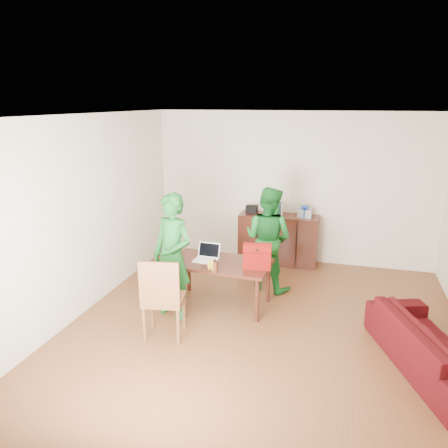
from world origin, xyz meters
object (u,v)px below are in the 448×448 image
(person_near, at_px, (173,256))
(red_bag, at_px, (257,258))
(person_far, at_px, (268,239))
(bottle, at_px, (215,266))
(laptop, at_px, (205,258))
(table, at_px, (220,267))
(sofa, at_px, (432,346))
(chair, at_px, (164,314))

(person_near, distance_m, red_bag, 1.15)
(person_far, xyz_separation_m, bottle, (-0.49, -1.19, -0.06))
(laptop, xyz_separation_m, bottle, (0.26, -0.38, 0.05))
(laptop, height_order, bottle, laptop)
(person_near, distance_m, bottle, 0.59)
(table, bearing_deg, red_bag, -4.74)
(table, distance_m, bottle, 0.44)
(table, distance_m, laptop, 0.24)
(table, bearing_deg, sofa, -14.94)
(bottle, height_order, sofa, bottle)
(chair, bearing_deg, table, 56.97)
(person_far, xyz_separation_m, sofa, (2.14, -1.66, -0.54))
(table, distance_m, sofa, 2.83)
(bottle, bearing_deg, person_near, -173.62)
(sofa, bearing_deg, person_far, 31.13)
(red_bag, relative_size, sofa, 0.20)
(chair, relative_size, person_near, 0.62)
(chair, xyz_separation_m, sofa, (3.10, 0.17, -0.03))
(table, xyz_separation_m, bottle, (0.05, -0.40, 0.17))
(chair, bearing_deg, laptop, 67.37)
(person_far, bearing_deg, chair, 81.53)
(person_near, height_order, laptop, person_near)
(chair, height_order, laptop, chair)
(person_far, xyz_separation_m, red_bag, (0.01, -0.87, -0.01))
(table, relative_size, red_bag, 3.87)
(person_far, relative_size, sofa, 0.86)
(bottle, bearing_deg, sofa, -10.03)
(person_near, xyz_separation_m, person_far, (1.07, 1.26, -0.05))
(chair, xyz_separation_m, person_far, (0.96, 1.82, 0.50))
(red_bag, bearing_deg, chair, -143.70)
(table, distance_m, person_near, 0.75)
(person_near, relative_size, red_bag, 4.55)
(person_far, xyz_separation_m, laptop, (-0.75, -0.82, -0.10))
(table, relative_size, bottle, 8.11)
(chair, distance_m, laptop, 1.10)
(person_far, distance_m, sofa, 2.76)
(chair, distance_m, bottle, 0.90)
(person_near, height_order, sofa, person_near)
(table, height_order, red_bag, red_bag)
(table, height_order, sofa, table)
(person_far, distance_m, red_bag, 0.87)
(person_near, xyz_separation_m, sofa, (3.20, -0.40, -0.58))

